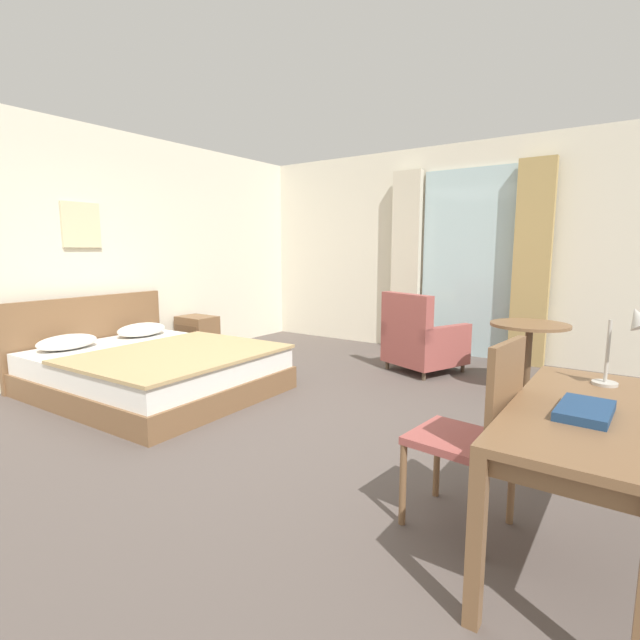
# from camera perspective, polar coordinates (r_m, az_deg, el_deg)

# --- Properties ---
(ground) EXTENTS (6.04, 7.56, 0.10)m
(ground) POSITION_cam_1_polar(r_m,az_deg,el_deg) (3.98, -6.49, -13.08)
(ground) COLOR #564C47
(wall_back) EXTENTS (5.64, 0.12, 2.78)m
(wall_back) POSITION_cam_1_polar(r_m,az_deg,el_deg) (6.75, 13.71, 8.13)
(wall_back) COLOR silver
(wall_back) RESTS_ON ground
(wall_left) EXTENTS (0.12, 7.16, 2.78)m
(wall_left) POSITION_cam_1_polar(r_m,az_deg,el_deg) (5.91, -27.39, 7.40)
(wall_left) COLOR silver
(wall_left) RESTS_ON ground
(balcony_glass_door) EXTENTS (1.20, 0.02, 2.45)m
(balcony_glass_door) POSITION_cam_1_polar(r_m,az_deg,el_deg) (6.51, 17.36, 6.51)
(balcony_glass_door) COLOR silver
(balcony_glass_door) RESTS_ON ground
(curtain_panel_left) EXTENTS (0.41, 0.10, 2.48)m
(curtain_panel_left) POSITION_cam_1_polar(r_m,az_deg,el_deg) (6.72, 10.39, 6.93)
(curtain_panel_left) COLOR beige
(curtain_panel_left) RESTS_ON ground
(curtain_panel_right) EXTENTS (0.42, 0.10, 2.48)m
(curtain_panel_right) POSITION_cam_1_polar(r_m,az_deg,el_deg) (6.21, 24.33, 6.19)
(curtain_panel_right) COLOR tan
(curtain_panel_right) RESTS_ON ground
(bed) EXTENTS (2.29, 1.89, 0.90)m
(bed) POSITION_cam_1_polar(r_m,az_deg,el_deg) (5.04, -19.93, -5.44)
(bed) COLOR brown
(bed) RESTS_ON ground
(nightstand) EXTENTS (0.49, 0.38, 0.54)m
(nightstand) POSITION_cam_1_polar(r_m,az_deg,el_deg) (6.47, -14.65, -1.92)
(nightstand) COLOR brown
(nightstand) RESTS_ON ground
(writing_desk) EXTENTS (0.59, 1.41, 0.72)m
(writing_desk) POSITION_cam_1_polar(r_m,az_deg,el_deg) (2.45, 29.38, -11.18)
(writing_desk) COLOR brown
(writing_desk) RESTS_ON ground
(desk_chair) EXTENTS (0.50, 0.46, 1.00)m
(desk_chair) POSITION_cam_1_polar(r_m,az_deg,el_deg) (2.49, 18.61, -12.34)
(desk_chair) COLOR #9E4C47
(desk_chair) RESTS_ON ground
(desk_lamp) EXTENTS (0.25, 0.19, 0.44)m
(desk_lamp) POSITION_cam_1_polar(r_m,az_deg,el_deg) (2.74, 33.50, -1.23)
(desk_lamp) COLOR #B7B2A8
(desk_lamp) RESTS_ON writing_desk
(closed_book) EXTENTS (0.21, 0.34, 0.04)m
(closed_book) POSITION_cam_1_polar(r_m,az_deg,el_deg) (2.30, 29.51, -9.54)
(closed_book) COLOR navy
(closed_book) RESTS_ON writing_desk
(armchair_by_window) EXTENTS (0.94, 0.96, 0.93)m
(armchair_by_window) POSITION_cam_1_polar(r_m,az_deg,el_deg) (5.58, 12.26, -2.55)
(armchair_by_window) COLOR #9E4C47
(armchair_by_window) RESTS_ON ground
(round_cafe_table) EXTENTS (0.75, 0.75, 0.68)m
(round_cafe_table) POSITION_cam_1_polar(r_m,az_deg,el_deg) (5.17, 24.04, -2.25)
(round_cafe_table) COLOR brown
(round_cafe_table) RESTS_ON ground
(framed_picture) EXTENTS (0.03, 0.42, 0.49)m
(framed_picture) POSITION_cam_1_polar(r_m,az_deg,el_deg) (5.86, -27.04, 10.25)
(framed_picture) COLOR beige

